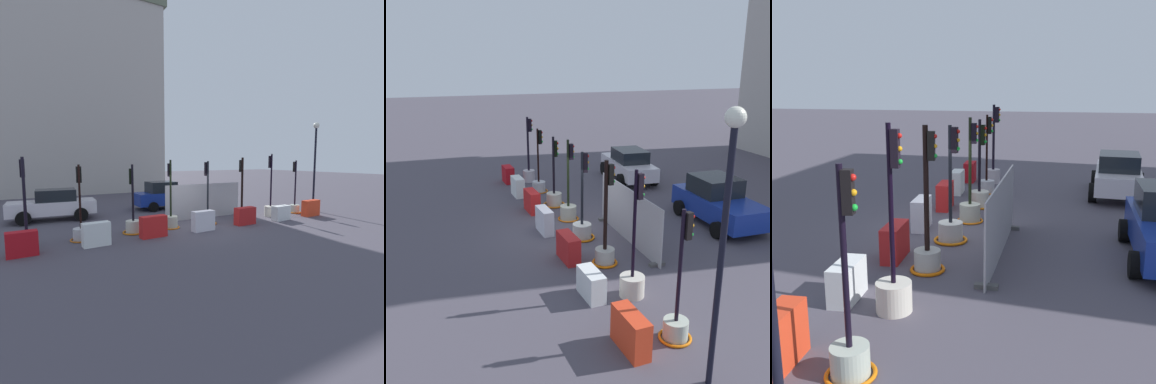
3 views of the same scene
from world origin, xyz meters
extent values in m
plane|color=#4A4550|center=(0.00, 0.00, 0.00)|extent=(120.00, 120.00, 0.00)
cylinder|color=silver|center=(-7.02, 0.16, 0.30)|extent=(0.59, 0.59, 0.59)
cylinder|color=black|center=(-7.02, 0.16, 1.95)|extent=(0.11, 0.11, 2.71)
cube|color=black|center=(-7.04, 0.29, 2.89)|extent=(0.17, 0.18, 0.64)
sphere|color=red|center=(-7.05, 0.38, 3.10)|extent=(0.10, 0.10, 0.10)
sphere|color=orange|center=(-7.05, 0.38, 2.89)|extent=(0.10, 0.10, 0.10)
sphere|color=green|center=(-7.05, 0.38, 2.67)|extent=(0.10, 0.10, 0.10)
cylinder|color=silver|center=(-5.13, 0.19, 0.24)|extent=(0.62, 0.62, 0.49)
cylinder|color=black|center=(-5.13, 0.19, 1.75)|extent=(0.08, 0.08, 2.52)
cube|color=black|center=(-5.11, 0.30, 2.61)|extent=(0.19, 0.15, 0.64)
sphere|color=red|center=(-5.10, 0.38, 2.82)|extent=(0.11, 0.11, 0.11)
sphere|color=orange|center=(-5.10, 0.38, 2.61)|extent=(0.11, 0.11, 0.11)
sphere|color=green|center=(-5.10, 0.38, 2.40)|extent=(0.11, 0.11, 0.11)
torus|color=orange|center=(-5.13, 0.19, 0.03)|extent=(0.87, 0.87, 0.06)
cylinder|color=beige|center=(-2.93, 0.31, 0.27)|extent=(0.66, 0.66, 0.55)
cylinder|color=black|center=(-2.93, 0.31, 1.77)|extent=(0.10, 0.10, 2.45)
cube|color=black|center=(-2.95, 0.42, 2.48)|extent=(0.19, 0.15, 0.68)
sphere|color=red|center=(-2.96, 0.50, 2.70)|extent=(0.11, 0.11, 0.11)
sphere|color=orange|center=(-2.96, 0.50, 2.48)|extent=(0.11, 0.11, 0.11)
sphere|color=green|center=(-2.96, 0.50, 2.25)|extent=(0.11, 0.11, 0.11)
torus|color=orange|center=(-2.93, 0.31, 0.04)|extent=(0.96, 0.96, 0.07)
cylinder|color=#B7B7A4|center=(-1.09, 0.36, 0.28)|extent=(0.64, 0.64, 0.56)
cylinder|color=black|center=(-1.09, 0.36, 1.87)|extent=(0.09, 0.09, 2.62)
cube|color=black|center=(-1.08, 0.49, 2.72)|extent=(0.15, 0.16, 0.61)
sphere|color=red|center=(-1.08, 0.57, 2.92)|extent=(0.09, 0.09, 0.09)
sphere|color=orange|center=(-1.08, 0.57, 2.72)|extent=(0.09, 0.09, 0.09)
sphere|color=green|center=(-1.08, 0.57, 2.51)|extent=(0.09, 0.09, 0.09)
torus|color=orange|center=(-1.09, 0.36, 0.03)|extent=(0.82, 0.82, 0.06)
cylinder|color=silver|center=(0.88, 0.24, 0.27)|extent=(0.66, 0.66, 0.53)
cylinder|color=black|center=(0.88, 0.24, 1.83)|extent=(0.10, 0.10, 2.58)
cube|color=black|center=(0.86, 0.36, 2.73)|extent=(0.18, 0.17, 0.67)
sphere|color=red|center=(0.85, 0.44, 2.96)|extent=(0.10, 0.10, 0.10)
sphere|color=orange|center=(0.85, 0.44, 2.73)|extent=(0.10, 0.10, 0.10)
sphere|color=green|center=(0.85, 0.44, 2.51)|extent=(0.10, 0.10, 0.10)
torus|color=orange|center=(0.88, 0.24, 0.04)|extent=(0.92, 0.92, 0.07)
cylinder|color=#ABA8A0|center=(3.03, 0.23, 0.25)|extent=(0.61, 0.61, 0.50)
cylinder|color=black|center=(3.03, 0.23, 1.90)|extent=(0.12, 0.12, 2.80)
cube|color=black|center=(3.04, 0.36, 2.86)|extent=(0.16, 0.17, 0.63)
sphere|color=red|center=(3.05, 0.45, 3.07)|extent=(0.09, 0.09, 0.09)
sphere|color=orange|center=(3.05, 0.45, 2.86)|extent=(0.09, 0.09, 0.09)
sphere|color=green|center=(3.05, 0.45, 2.65)|extent=(0.09, 0.09, 0.09)
torus|color=orange|center=(3.03, 0.23, 0.04)|extent=(0.80, 0.80, 0.08)
cylinder|color=beige|center=(5.06, 0.18, 0.29)|extent=(0.67, 0.67, 0.58)
cylinder|color=black|center=(5.06, 0.18, 2.04)|extent=(0.09, 0.09, 2.93)
cube|color=black|center=(5.06, 0.30, 3.06)|extent=(0.15, 0.15, 0.67)
sphere|color=red|center=(5.06, 0.38, 3.29)|extent=(0.09, 0.09, 0.09)
sphere|color=orange|center=(5.06, 0.38, 3.06)|extent=(0.09, 0.09, 0.09)
sphere|color=green|center=(5.06, 0.38, 2.84)|extent=(0.09, 0.09, 0.09)
cylinder|color=#AEB8A9|center=(7.13, 0.28, 0.24)|extent=(0.58, 0.58, 0.48)
cylinder|color=black|center=(7.13, 0.28, 1.81)|extent=(0.09, 0.09, 2.65)
cube|color=black|center=(7.14, 0.39, 2.76)|extent=(0.17, 0.16, 0.61)
sphere|color=red|center=(7.15, 0.48, 2.96)|extent=(0.10, 0.10, 0.10)
sphere|color=orange|center=(7.15, 0.48, 2.76)|extent=(0.10, 0.10, 0.10)
sphere|color=green|center=(7.15, 0.48, 2.56)|extent=(0.10, 0.10, 0.10)
torus|color=orange|center=(7.13, 0.28, 0.04)|extent=(0.77, 0.77, 0.07)
cube|color=red|center=(-7.18, -0.88, 0.42)|extent=(0.98, 0.49, 0.84)
cube|color=white|center=(-4.77, -0.88, 0.44)|extent=(1.02, 0.47, 0.88)
cube|color=red|center=(-2.44, -0.77, 0.45)|extent=(1.13, 0.47, 0.89)
cube|color=silver|center=(-0.07, -0.87, 0.45)|extent=(1.09, 0.44, 0.91)
cube|color=red|center=(2.42, -0.77, 0.43)|extent=(1.13, 0.49, 0.85)
cube|color=silver|center=(4.78, -0.89, 0.38)|extent=(1.05, 0.50, 0.77)
cube|color=red|center=(7.15, -0.86, 0.45)|extent=(1.16, 0.48, 0.90)
cube|color=silver|center=(-5.69, 5.11, 0.69)|extent=(4.38, 1.92, 0.68)
cube|color=black|center=(-5.51, 5.10, 1.33)|extent=(2.03, 1.55, 0.61)
cylinder|color=black|center=(-4.31, 5.87, 0.35)|extent=(0.72, 0.33, 0.70)
cylinder|color=black|center=(-4.44, 4.15, 0.35)|extent=(0.72, 0.33, 0.70)
cylinder|color=black|center=(-6.95, 6.07, 0.35)|extent=(0.72, 0.33, 0.70)
cylinder|color=black|center=(-7.08, 4.36, 0.35)|extent=(0.72, 0.33, 0.70)
cylinder|color=black|center=(2.45, 4.77, 0.30)|extent=(0.61, 0.29, 0.61)
cylinder|color=black|center=(-0.11, 4.80, 0.30)|extent=(0.61, 0.29, 0.61)
cube|color=#9E9DA3|center=(1.59, 1.69, 0.94)|extent=(4.69, 0.04, 1.88)
cube|color=#4C4C4C|center=(-0.52, 1.69, 0.05)|extent=(0.16, 0.50, 0.10)
cube|color=#4C4C4C|center=(3.70, 1.69, 0.05)|extent=(0.16, 0.50, 0.10)
camera|label=1|loc=(-7.15, -12.14, 3.22)|focal=28.18mm
camera|label=2|loc=(14.73, -4.69, 6.21)|focal=41.86mm
camera|label=3|loc=(12.85, 3.20, 4.16)|focal=44.91mm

